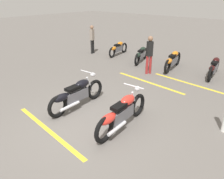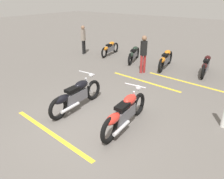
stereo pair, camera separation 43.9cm
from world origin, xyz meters
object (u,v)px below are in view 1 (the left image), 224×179
(motorcycle_row_left, at_px, (214,67))
(motorcycle_row_far_right, at_px, (118,48))
(motorcycle_row_right, at_px, (141,54))
(motorcycle_dark_foreground, at_px, (76,94))
(bystander_secondary, at_px, (92,38))
(motorcycle_bright_foreground, at_px, (122,113))
(bystander_near_row, at_px, (149,53))
(motorcycle_row_center, at_px, (173,60))

(motorcycle_row_left, distance_m, motorcycle_row_far_right, 5.34)
(motorcycle_row_right, height_order, motorcycle_row_far_right, motorcycle_row_right)
(motorcycle_dark_foreground, xyz_separation_m, bystander_secondary, (5.12, 4.48, 0.44))
(motorcycle_bright_foreground, height_order, bystander_near_row, bystander_near_row)
(motorcycle_row_right, distance_m, bystander_near_row, 1.84)
(motorcycle_row_center, relative_size, bystander_secondary, 1.33)
(motorcycle_row_left, xyz_separation_m, motorcycle_row_center, (-0.23, 1.78, 0.02))
(motorcycle_dark_foreground, bearing_deg, motorcycle_row_center, -7.55)
(motorcycle_row_left, height_order, motorcycle_row_center, motorcycle_row_center)
(motorcycle_row_far_right, height_order, bystander_near_row, bystander_near_row)
(bystander_near_row, bearing_deg, motorcycle_row_right, -16.51)
(motorcycle_row_left, distance_m, motorcycle_row_center, 1.79)
(motorcycle_bright_foreground, relative_size, bystander_secondary, 1.38)
(motorcycle_row_right, distance_m, motorcycle_row_far_right, 1.81)
(motorcycle_bright_foreground, relative_size, motorcycle_dark_foreground, 1.00)
(motorcycle_row_center, distance_m, bystander_near_row, 1.40)
(motorcycle_row_far_right, bearing_deg, bystander_secondary, 105.61)
(motorcycle_row_center, xyz_separation_m, bystander_near_row, (-1.21, 0.53, 0.48))
(bystander_secondary, bearing_deg, motorcycle_row_left, 173.97)
(motorcycle_dark_foreground, relative_size, bystander_secondary, 1.38)
(motorcycle_dark_foreground, relative_size, motorcycle_row_right, 1.16)
(motorcycle_bright_foreground, bearing_deg, motorcycle_dark_foreground, 86.32)
(motorcycle_dark_foreground, distance_m, motorcycle_row_far_right, 6.52)
(motorcycle_row_far_right, relative_size, bystander_near_row, 1.17)
(motorcycle_row_right, relative_size, bystander_near_row, 1.16)
(motorcycle_dark_foreground, bearing_deg, bystander_near_row, -1.79)
(motorcycle_bright_foreground, bearing_deg, bystander_secondary, 46.65)
(motorcycle_bright_foreground, bearing_deg, bystander_near_row, 19.18)
(motorcycle_row_right, height_order, bystander_near_row, bystander_near_row)
(motorcycle_row_left, height_order, bystander_secondary, bystander_secondary)
(bystander_secondary, bearing_deg, motorcycle_dark_foreground, 120.86)
(motorcycle_dark_foreground, height_order, motorcycle_row_right, motorcycle_dark_foreground)
(motorcycle_bright_foreground, distance_m, motorcycle_row_left, 5.64)
(motorcycle_bright_foreground, height_order, motorcycle_row_far_right, motorcycle_bright_foreground)
(motorcycle_row_center, height_order, motorcycle_row_right, motorcycle_row_center)
(motorcycle_bright_foreground, height_order, motorcycle_dark_foreground, same)
(motorcycle_row_far_right, bearing_deg, motorcycle_row_left, -99.73)
(motorcycle_bright_foreground, xyz_separation_m, motorcycle_row_right, (5.44, 3.04, -0.06))
(bystander_secondary, bearing_deg, bystander_near_row, 157.90)
(motorcycle_row_right, bearing_deg, bystander_near_row, -151.49)
(motorcycle_bright_foreground, distance_m, bystander_near_row, 4.58)
(motorcycle_row_left, bearing_deg, bystander_secondary, 86.74)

